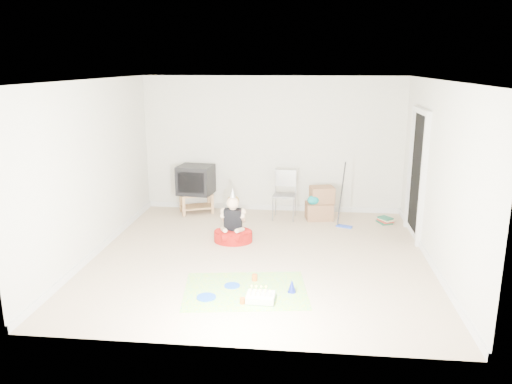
# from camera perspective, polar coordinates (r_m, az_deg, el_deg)

# --- Properties ---
(ground) EXTENTS (5.00, 5.00, 0.00)m
(ground) POSITION_cam_1_polar(r_m,az_deg,el_deg) (7.58, 0.44, -7.38)
(ground) COLOR #CBB092
(ground) RESTS_ON ground
(doorway_recess) EXTENTS (0.02, 0.90, 2.05)m
(doorway_recess) POSITION_cam_1_polar(r_m,az_deg,el_deg) (8.59, 17.98, 1.69)
(doorway_recess) COLOR black
(doorway_recess) RESTS_ON ground
(tv_stand) EXTENTS (0.72, 0.60, 0.38)m
(tv_stand) POSITION_cam_1_polar(r_m,az_deg,el_deg) (9.74, -6.83, -1.03)
(tv_stand) COLOR #A5774A
(tv_stand) RESTS_ON ground
(crt_tv) EXTENTS (0.70, 0.61, 0.55)m
(crt_tv) POSITION_cam_1_polar(r_m,az_deg,el_deg) (9.63, -6.90, 1.41)
(crt_tv) COLOR black
(crt_tv) RESTS_ON tv_stand
(folding_chair) EXTENTS (0.45, 0.43, 0.93)m
(folding_chair) POSITION_cam_1_polar(r_m,az_deg,el_deg) (9.26, 3.26, -0.38)
(folding_chair) COLOR gray
(folding_chair) RESTS_ON ground
(cardboard_boxes) EXTENTS (0.55, 0.47, 0.61)m
(cardboard_boxes) POSITION_cam_1_polar(r_m,az_deg,el_deg) (9.33, 7.31, -1.35)
(cardboard_boxes) COLOR #8E6445
(cardboard_boxes) RESTS_ON ground
(floor_mop) EXTENTS (0.30, 0.36, 1.12)m
(floor_mop) POSITION_cam_1_polar(r_m,az_deg,el_deg) (8.94, 10.11, -2.38)
(floor_mop) COLOR blue
(floor_mop) RESTS_ON ground
(book_pile) EXTENTS (0.29, 0.33, 0.12)m
(book_pile) POSITION_cam_1_polar(r_m,az_deg,el_deg) (9.39, 14.55, -3.12)
(book_pile) COLOR #226649
(book_pile) RESTS_ON ground
(seated_woman) EXTENTS (0.64, 0.64, 0.90)m
(seated_woman) POSITION_cam_1_polar(r_m,az_deg,el_deg) (8.14, -2.63, -4.34)
(seated_woman) COLOR #AD1510
(seated_woman) RESTS_ON ground
(party_mat) EXTENTS (1.70, 1.33, 0.01)m
(party_mat) POSITION_cam_1_polar(r_m,az_deg,el_deg) (6.51, -1.21, -11.17)
(party_mat) COLOR #FE3591
(party_mat) RESTS_ON ground
(birthday_cake) EXTENTS (0.35, 0.28, 0.16)m
(birthday_cake) POSITION_cam_1_polar(r_m,az_deg,el_deg) (6.22, 0.53, -12.01)
(birthday_cake) COLOR white
(birthday_cake) RESTS_ON party_mat
(blue_plate_near) EXTENTS (0.23, 0.23, 0.01)m
(blue_plate_near) POSITION_cam_1_polar(r_m,az_deg,el_deg) (6.63, -2.75, -10.63)
(blue_plate_near) COLOR blue
(blue_plate_near) RESTS_ON party_mat
(blue_plate_far) EXTENTS (0.28, 0.28, 0.01)m
(blue_plate_far) POSITION_cam_1_polar(r_m,az_deg,el_deg) (6.35, -5.70, -11.87)
(blue_plate_far) COLOR blue
(blue_plate_far) RESTS_ON party_mat
(orange_cup_near) EXTENTS (0.08, 0.08, 0.09)m
(orange_cup_near) POSITION_cam_1_polar(r_m,az_deg,el_deg) (6.76, -0.16, -9.74)
(orange_cup_near) COLOR #D45817
(orange_cup_near) RESTS_ON party_mat
(orange_cup_far) EXTENTS (0.08, 0.08, 0.07)m
(orange_cup_far) POSITION_cam_1_polar(r_m,az_deg,el_deg) (6.17, -1.57, -12.33)
(orange_cup_far) COLOR #D45817
(orange_cup_far) RESTS_ON party_mat
(blue_party_hat) EXTENTS (0.12, 0.12, 0.16)m
(blue_party_hat) POSITION_cam_1_polar(r_m,az_deg,el_deg) (6.44, 4.12, -10.66)
(blue_party_hat) COLOR #1B2CBE
(blue_party_hat) RESTS_ON party_mat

